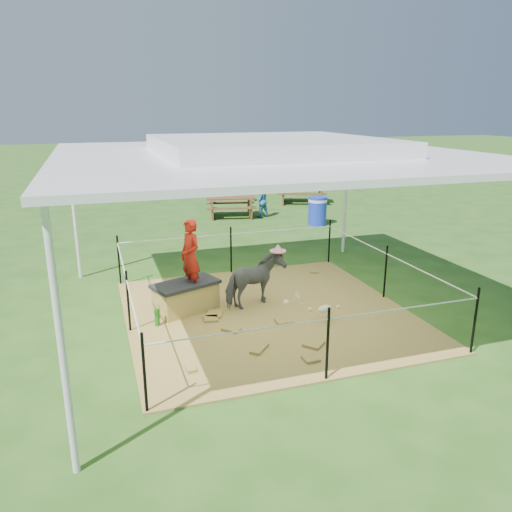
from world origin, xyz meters
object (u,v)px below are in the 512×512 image
object	(u,v)px
green_bottle	(157,317)
trash_barrel	(317,211)
distant_person	(261,200)
woman	(190,250)
picnic_table_far	(302,193)
pony	(255,281)
straw_bale	(186,298)
foal	(325,307)
picnic_table_near	(231,207)

from	to	relation	value
green_bottle	trash_barrel	distance (m)	7.94
distant_person	woman	bearing A→B (deg)	50.50
woman	picnic_table_far	world-z (taller)	woman
pony	trash_barrel	size ratio (longest dim) A/B	1.30
pony	picnic_table_far	distance (m)	10.06
straw_bale	green_bottle	size ratio (longest dim) A/B	3.60
straw_bale	trash_barrel	bearing A→B (deg)	47.31
green_bottle	woman	bearing A→B (deg)	34.70
foal	distant_person	distance (m)	8.15
foal	picnic_table_far	size ratio (longest dim) A/B	0.48
green_bottle	foal	size ratio (longest dim) A/B	0.34
straw_bale	picnic_table_far	bearing A→B (deg)	56.06
woman	green_bottle	bearing A→B (deg)	-76.73
woman	trash_barrel	world-z (taller)	woman
foal	picnic_table_near	size ratio (longest dim) A/B	0.54
pony	green_bottle	bearing A→B (deg)	77.55
picnic_table_far	foal	bearing A→B (deg)	-89.21
pony	woman	bearing A→B (deg)	59.66
foal	picnic_table_near	world-z (taller)	picnic_table_near
picnic_table_near	pony	bearing A→B (deg)	-90.47
pony	foal	distance (m)	1.31
straw_bale	distant_person	bearing A→B (deg)	61.92
woman	distant_person	world-z (taller)	woman
straw_bale	picnic_table_far	distance (m)	10.53
pony	distant_person	world-z (taller)	distant_person
foal	green_bottle	bearing A→B (deg)	144.21
straw_bale	distant_person	size ratio (longest dim) A/B	0.94
green_bottle	picnic_table_near	distance (m)	8.35
straw_bale	picnic_table_near	world-z (taller)	picnic_table_near
picnic_table_near	distant_person	xyz separation A→B (m)	(0.88, -0.32, 0.22)
woman	foal	xyz separation A→B (m)	(1.94, -1.10, -0.83)
trash_barrel	picnic_table_far	distance (m)	3.56
woman	picnic_table_near	size ratio (longest dim) A/B	0.79
green_bottle	distant_person	bearing A→B (deg)	60.07
woman	picnic_table_far	xyz separation A→B (m)	(5.78, 8.74, -0.73)
straw_bale	picnic_table_far	xyz separation A→B (m)	(5.88, 8.74, 0.10)
straw_bale	trash_barrel	xyz separation A→B (m)	(4.90, 5.31, 0.16)
straw_bale	foal	xyz separation A→B (m)	(2.04, -1.10, 0.00)
picnic_table_near	foal	bearing A→B (deg)	-83.20
foal	distant_person	xyz separation A→B (m)	(1.63, 7.98, 0.28)
green_bottle	picnic_table_far	xyz separation A→B (m)	(6.43, 9.19, 0.19)
woman	foal	world-z (taller)	woman
woman	picnic_table_near	distance (m)	7.72
green_bottle	picnic_table_far	size ratio (longest dim) A/B	0.16
trash_barrel	picnic_table_near	world-z (taller)	trash_barrel
pony	picnic_table_far	bearing A→B (deg)	-50.22
woman	pony	world-z (taller)	woman
straw_bale	foal	bearing A→B (deg)	-28.24
green_bottle	trash_barrel	xyz separation A→B (m)	(5.45, 5.76, 0.25)
trash_barrel	picnic_table_near	bearing A→B (deg)	138.24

